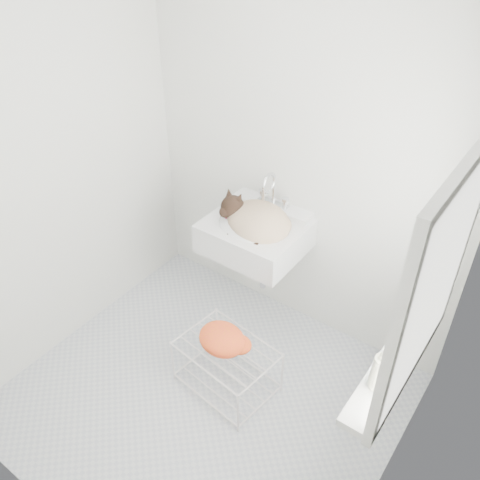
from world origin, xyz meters
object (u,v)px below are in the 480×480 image
Objects in this scene: wire_rack at (227,369)px; bottle_a at (377,387)px; cat at (256,219)px; bottle_c at (403,344)px; bottle_b at (393,361)px; sink at (256,223)px.

bottle_a reaches higher than wire_rack.
bottle_c is at bearing -10.52° from cat.
bottle_a is 0.18m from bottle_b.
bottle_b is (1.13, -0.54, -0.04)m from cat.
cat reaches higher than bottle_c.
bottle_c is (0.00, 0.12, 0.00)m from bottle_b.
wire_rack is 3.86× the size of bottle_c.
bottle_a is at bearing -32.59° from sink.
sink is 4.19× the size of bottle_c.
sink is 0.05m from cat.
cat is 0.95m from wire_rack.
bottle_a is (0.95, -0.15, 0.70)m from wire_rack.
cat reaches higher than sink.
bottle_a is 1.44× the size of bottle_c.
bottle_b is 0.12m from bottle_c.
bottle_b is at bearing -90.00° from bottle_c.
wire_rack is 3.30× the size of bottle_b.
wire_rack is 1.18m from bottle_b.
wire_rack is 1.19m from bottle_c.
bottle_c reaches higher than wire_rack.
wire_rack is at bearing -62.55° from cat.
cat is at bearing 107.85° from wire_rack.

